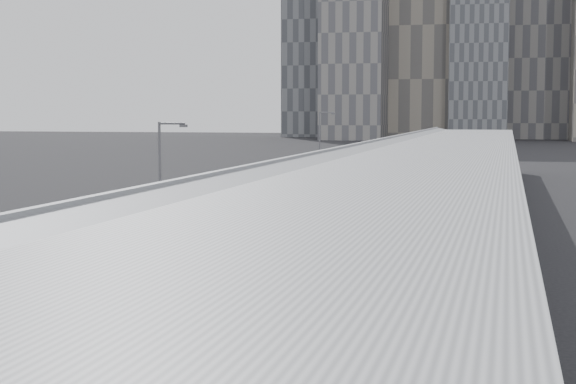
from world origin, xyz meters
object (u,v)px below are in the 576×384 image
(street_lamp_near, at_px, (163,179))
(street_lamp_far, at_px, (321,145))
(shipping_container, at_px, (344,170))
(suv, at_px, (363,165))
(bus_2, at_px, (218,253))
(bus_4, at_px, (308,204))
(bus_6, at_px, (367,180))
(bus_1, at_px, (78,311))
(bus_3, at_px, (267,223))
(bus_5, at_px, (343,193))
(bus_7, at_px, (384,173))
(bus_8, at_px, (393,166))

(street_lamp_near, relative_size, street_lamp_far, 0.92)
(shipping_container, distance_m, suv, 18.30)
(bus_2, distance_m, bus_4, 26.79)
(bus_6, height_order, suv, bus_6)
(bus_1, bearing_deg, bus_6, 84.31)
(bus_2, bearing_deg, suv, 89.60)
(bus_6, bearing_deg, bus_3, -87.28)
(bus_5, height_order, bus_7, bus_7)
(bus_5, height_order, street_lamp_far, street_lamp_far)
(bus_1, distance_m, bus_5, 54.82)
(bus_8, bearing_deg, street_lamp_far, -98.10)
(bus_1, bearing_deg, bus_2, 81.45)
(bus_3, height_order, bus_8, bus_3)
(bus_4, xyz_separation_m, street_lamp_near, (-5.59, -19.15, 3.45))
(bus_7, xyz_separation_m, suv, (-7.09, 26.53, -0.65))
(bus_3, bearing_deg, street_lamp_far, 91.61)
(bus_1, height_order, bus_3, bus_3)
(bus_2, xyz_separation_m, bus_4, (-0.78, 26.78, 0.07))
(bus_1, height_order, bus_2, bus_2)
(bus_6, distance_m, street_lamp_near, 48.52)
(bus_2, relative_size, bus_3, 0.96)
(bus_5, relative_size, suv, 1.89)
(bus_3, distance_m, bus_5, 26.70)
(bus_1, xyz_separation_m, bus_6, (0.69, 70.64, 0.12))
(street_lamp_far, distance_m, shipping_container, 19.33)
(bus_7, distance_m, bus_8, 13.61)
(bus_6, distance_m, bus_8, 28.09)
(street_lamp_near, bearing_deg, bus_1, -76.39)
(bus_4, distance_m, bus_6, 28.85)
(shipping_container, bearing_deg, bus_2, -61.73)
(bus_3, relative_size, suv, 2.19)
(bus_2, xyz_separation_m, bus_6, (-0.20, 55.63, 0.03))
(bus_2, bearing_deg, street_lamp_far, 91.55)
(bus_4, xyz_separation_m, bus_7, (0.54, 43.34, -0.16))
(bus_7, relative_size, street_lamp_far, 1.30)
(bus_2, bearing_deg, bus_1, -98.16)
(bus_1, bearing_deg, bus_7, 84.43)
(bus_2, xyz_separation_m, bus_5, (-0.14, 39.81, -0.14))
(bus_1, height_order, bus_5, bus_1)
(bus_7, bearing_deg, bus_2, -92.85)
(bus_6, bearing_deg, street_lamp_far, 152.03)
(bus_7, relative_size, street_lamp_near, 1.41)
(bus_2, relative_size, street_lamp_near, 1.50)
(bus_1, distance_m, street_lamp_near, 23.57)
(bus_1, height_order, shipping_container, bus_1)
(bus_3, height_order, bus_6, bus_3)
(bus_5, xyz_separation_m, bus_8, (-0.62, 43.91, 0.15))
(bus_7, xyz_separation_m, street_lamp_near, (-6.14, -62.49, 3.61))
(bus_6, relative_size, bus_7, 1.08)
(street_lamp_far, height_order, suv, street_lamp_far)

